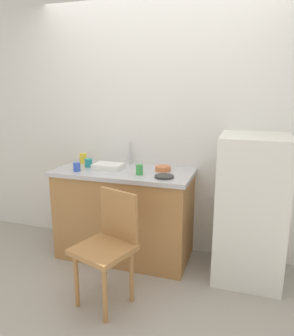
# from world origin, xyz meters

# --- Properties ---
(ground_plane) EXTENTS (8.00, 8.00, 0.00)m
(ground_plane) POSITION_xyz_m (0.00, 0.00, 0.00)
(ground_plane) COLOR #9E998E
(back_wall) EXTENTS (4.80, 0.10, 2.59)m
(back_wall) POSITION_xyz_m (0.00, 1.00, 1.30)
(back_wall) COLOR silver
(back_wall) RESTS_ON ground_plane
(cabinet_base) EXTENTS (1.29, 0.60, 0.86)m
(cabinet_base) POSITION_xyz_m (-0.29, 0.65, 0.43)
(cabinet_base) COLOR #A87542
(cabinet_base) RESTS_ON ground_plane
(countertop) EXTENTS (1.33, 0.64, 0.04)m
(countertop) POSITION_xyz_m (-0.29, 0.65, 0.88)
(countertop) COLOR #B7B7BC
(countertop) RESTS_ON cabinet_base
(faucet) EXTENTS (0.02, 0.02, 0.23)m
(faucet) POSITION_xyz_m (-0.31, 0.90, 1.01)
(faucet) COLOR #B7B7BC
(faucet) RESTS_ON countertop
(refrigerator) EXTENTS (0.57, 0.61, 1.28)m
(refrigerator) POSITION_xyz_m (0.90, 0.65, 0.64)
(refrigerator) COLOR silver
(refrigerator) RESTS_ON ground_plane
(chair) EXTENTS (0.51, 0.51, 0.89)m
(chair) POSITION_xyz_m (-0.13, -0.07, 0.50)
(chair) COLOR #A87542
(chair) RESTS_ON ground_plane
(dish_tray) EXTENTS (0.28, 0.20, 0.05)m
(dish_tray) POSITION_xyz_m (-0.46, 0.65, 0.92)
(dish_tray) COLOR white
(dish_tray) RESTS_ON countertop
(terracotta_bowl) EXTENTS (0.15, 0.15, 0.05)m
(terracotta_bowl) POSITION_xyz_m (0.08, 0.73, 0.92)
(terracotta_bowl) COLOR #C67042
(terracotta_bowl) RESTS_ON countertop
(hotplate) EXTENTS (0.17, 0.17, 0.02)m
(hotplate) POSITION_xyz_m (0.15, 0.50, 0.91)
(hotplate) COLOR #2D2D2D
(hotplate) RESTS_ON countertop
(cup_blue) EXTENTS (0.07, 0.07, 0.08)m
(cup_blue) POSITION_xyz_m (-0.70, 0.47, 0.94)
(cup_blue) COLOR blue
(cup_blue) RESTS_ON countertop
(cup_green) EXTENTS (0.06, 0.06, 0.09)m
(cup_green) POSITION_xyz_m (-0.09, 0.53, 0.94)
(cup_green) COLOR green
(cup_green) RESTS_ON countertop
(cup_yellow) EXTENTS (0.08, 0.08, 0.10)m
(cup_yellow) POSITION_xyz_m (-0.81, 0.80, 0.95)
(cup_yellow) COLOR yellow
(cup_yellow) RESTS_ON countertop
(cup_teal) EXTENTS (0.08, 0.08, 0.08)m
(cup_teal) POSITION_xyz_m (-0.67, 0.66, 0.94)
(cup_teal) COLOR teal
(cup_teal) RESTS_ON countertop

